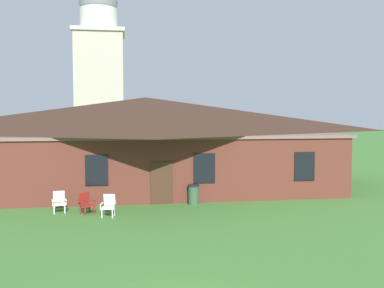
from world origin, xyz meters
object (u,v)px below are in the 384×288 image
(lawn_chair_near_door, at_px, (86,203))
(trash_bin, at_px, (193,194))
(lawn_chair_left_end, at_px, (109,205))
(lawn_chair_by_porch, at_px, (59,201))

(lawn_chair_near_door, xyz_separation_m, trash_bin, (5.11, 1.34, -0.00))
(lawn_chair_near_door, height_order, trash_bin, trash_bin)
(lawn_chair_near_door, relative_size, lawn_chair_left_end, 1.00)
(lawn_chair_by_porch, height_order, lawn_chair_near_door, same)
(lawn_chair_by_porch, relative_size, lawn_chair_near_door, 1.00)
(lawn_chair_near_door, bearing_deg, lawn_chair_by_porch, 157.82)
(lawn_chair_near_door, bearing_deg, lawn_chair_left_end, -31.93)
(lawn_chair_left_end, height_order, trash_bin, trash_bin)
(trash_bin, bearing_deg, lawn_chair_left_end, -154.14)
(lawn_chair_near_door, height_order, lawn_chair_left_end, same)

